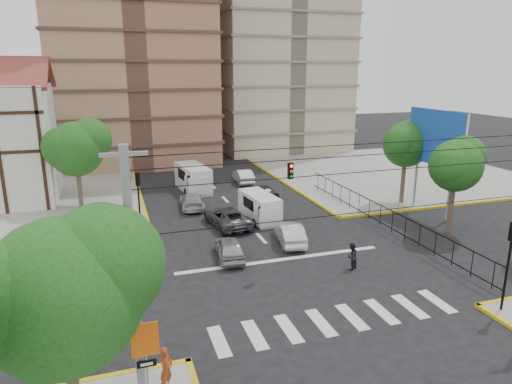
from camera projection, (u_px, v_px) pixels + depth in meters
name	position (u px, v px, depth m)	size (l,w,h in m)	color
ground	(288.00, 268.00, 26.66)	(160.00, 160.00, 0.00)	black
sidewalk_ne	(388.00, 172.00, 50.94)	(26.00, 26.00, 0.15)	gray
crosswalk_stripes	(337.00, 320.00, 21.16)	(12.00, 2.40, 0.01)	silver
stop_line	(281.00, 260.00, 27.76)	(13.00, 0.40, 0.01)	silver
park_fence	(379.00, 227.00, 33.47)	(0.10, 22.50, 1.66)	black
billboard	(436.00, 139.00, 34.88)	(0.36, 6.20, 8.10)	slate
tree_sw_near	(65.00, 289.00, 12.87)	(5.63, 4.60, 7.57)	#473828
tree_park_a	(457.00, 163.00, 31.08)	(4.41, 3.60, 6.83)	#473828
tree_park_c	(407.00, 142.00, 37.71)	(4.65, 3.80, 7.25)	#473828
tree_tudor	(77.00, 146.00, 36.44)	(5.39, 4.40, 7.43)	#473828
traffic_light_se	(510.00, 252.00, 21.00)	(0.28, 0.22, 4.40)	black
traffic_light_nw	(138.00, 194.00, 30.68)	(0.28, 0.22, 4.40)	black
traffic_light_hanging	(305.00, 177.00, 23.24)	(18.00, 9.12, 0.92)	black
utility_pole_sw	(134.00, 281.00, 14.47)	(1.40, 0.28, 9.00)	slate
district_sign	(145.00, 348.00, 14.92)	(0.90, 0.12, 3.20)	slate
van_right_lane	(261.00, 208.00, 34.58)	(2.22, 4.67, 2.03)	silver
van_left_lane	(194.00, 179.00, 42.78)	(2.76, 5.60, 2.42)	silver
car_silver_front_left	(229.00, 248.00, 27.84)	(1.57, 3.91, 1.33)	#A2A2A6
car_white_front_right	(290.00, 233.00, 30.28)	(1.47, 4.22, 1.39)	silver
car_grey_mid_left	(227.00, 217.00, 33.47)	(2.34, 5.08, 1.41)	#4E5155
car_silver_rear_left	(192.00, 200.00, 37.84)	(1.80, 4.43, 1.29)	silver
car_darkgrey_mid_right	(262.00, 192.00, 40.24)	(1.65, 4.10, 1.40)	#262629
car_white_rear_right	(243.00, 176.00, 46.13)	(1.48, 4.23, 1.40)	white
pedestrian_sw_corner	(166.00, 369.00, 16.14)	(0.62, 0.41, 1.71)	#953B16
pedestrian_crosswalk	(352.00, 256.00, 26.27)	(0.78, 0.61, 1.61)	black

